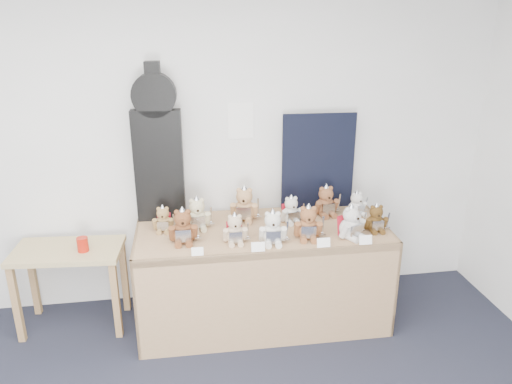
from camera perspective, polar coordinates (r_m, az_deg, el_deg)
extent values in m
plane|color=silver|center=(4.13, -13.81, 4.61)|extent=(6.00, 0.00, 6.00)
cube|color=white|center=(4.09, -1.75, 8.14)|extent=(0.21, 0.00, 0.30)
cube|color=#99734E|center=(3.90, 0.74, -4.55)|extent=(1.97, 0.84, 0.06)
cube|color=#99734E|center=(3.74, 1.68, -12.34)|extent=(1.96, 0.05, 0.81)
cube|color=#99734E|center=(4.06, -13.12, -10.10)|extent=(0.03, 0.81, 0.81)
cube|color=#99734E|center=(4.32, 13.64, -8.20)|extent=(0.03, 0.81, 0.81)
cube|color=tan|center=(4.14, -20.74, -6.32)|extent=(0.85, 0.52, 0.04)
cube|color=olive|center=(4.26, -25.71, -11.52)|extent=(0.05, 0.05, 0.64)
cube|color=olive|center=(4.56, -24.10, -9.09)|extent=(0.05, 0.05, 0.64)
cube|color=olive|center=(4.05, -15.70, -11.84)|extent=(0.05, 0.05, 0.64)
cube|color=olive|center=(4.37, -14.81, -9.25)|extent=(0.05, 0.05, 0.64)
cube|color=black|center=(3.99, -11.02, 2.93)|extent=(0.38, 0.14, 0.89)
cylinder|color=black|center=(3.87, -11.58, 10.82)|extent=(0.34, 0.13, 0.33)
cube|color=black|center=(3.85, -11.72, 12.78)|extent=(0.12, 0.11, 0.22)
cube|color=black|center=(4.19, 7.12, 3.45)|extent=(0.61, 0.04, 0.81)
cylinder|color=#B81B0C|center=(4.02, -19.20, -5.68)|extent=(0.08, 0.08, 0.11)
ellipsoid|color=brown|center=(3.68, -8.30, -4.61)|extent=(0.17, 0.15, 0.17)
sphere|color=brown|center=(3.64, -8.39, -2.99)|extent=(0.12, 0.12, 0.12)
cylinder|color=brown|center=(3.59, -8.38, -3.45)|extent=(0.05, 0.03, 0.05)
sphere|color=black|center=(3.57, -8.38, -3.57)|extent=(0.02, 0.02, 0.02)
sphere|color=brown|center=(3.62, -9.06, -2.31)|extent=(0.04, 0.04, 0.04)
sphere|color=brown|center=(3.62, -7.78, -2.25)|extent=(0.04, 0.04, 0.04)
cylinder|color=brown|center=(3.66, -9.57, -4.68)|extent=(0.05, 0.09, 0.13)
cylinder|color=brown|center=(3.66, -7.04, -4.57)|extent=(0.05, 0.09, 0.13)
cylinder|color=brown|center=(3.65, -8.86, -5.72)|extent=(0.05, 0.11, 0.05)
cylinder|color=brown|center=(3.65, -7.66, -5.67)|extent=(0.05, 0.11, 0.05)
cube|color=silver|center=(3.62, -8.30, -4.99)|extent=(0.11, 0.02, 0.09)
cone|color=silver|center=(3.62, -8.43, -2.22)|extent=(0.11, 0.11, 0.08)
cube|color=silver|center=(3.64, -6.65, -4.27)|extent=(0.01, 0.04, 0.18)
cube|color=silver|center=(3.67, -6.61, -5.24)|extent=(0.05, 0.01, 0.01)
ellipsoid|color=tan|center=(3.65, -2.42, -4.84)|extent=(0.15, 0.13, 0.15)
sphere|color=tan|center=(3.61, -2.44, -3.44)|extent=(0.11, 0.11, 0.11)
cylinder|color=tan|center=(3.57, -2.37, -3.85)|extent=(0.05, 0.03, 0.04)
sphere|color=black|center=(3.55, -2.35, -3.95)|extent=(0.02, 0.02, 0.02)
sphere|color=tan|center=(3.59, -3.00, -2.86)|extent=(0.03, 0.03, 0.03)
sphere|color=tan|center=(3.59, -1.90, -2.80)|extent=(0.03, 0.03, 0.03)
cylinder|color=tan|center=(3.62, -3.49, -4.91)|extent=(0.04, 0.08, 0.11)
cylinder|color=tan|center=(3.63, -1.30, -4.80)|extent=(0.04, 0.08, 0.11)
cylinder|color=tan|center=(3.62, -2.85, -5.80)|extent=(0.05, 0.10, 0.04)
cylinder|color=tan|center=(3.62, -1.82, -5.75)|extent=(0.05, 0.10, 0.04)
cube|color=silver|center=(3.59, -2.34, -5.17)|extent=(0.10, 0.02, 0.08)
cone|color=silver|center=(3.59, -2.45, -2.78)|extent=(0.09, 0.09, 0.07)
cube|color=silver|center=(3.62, -0.94, -4.54)|extent=(0.01, 0.04, 0.15)
cube|color=silver|center=(3.64, -0.94, -5.37)|extent=(0.04, 0.01, 0.01)
cube|color=maroon|center=(3.69, -2.50, -4.33)|extent=(0.12, 0.03, 0.13)
ellipsoid|color=silver|center=(3.64, 1.90, -4.79)|extent=(0.18, 0.15, 0.16)
sphere|color=silver|center=(3.59, 1.92, -3.21)|extent=(0.12, 0.12, 0.12)
cylinder|color=silver|center=(3.55, 1.99, -3.67)|extent=(0.05, 0.03, 0.05)
sphere|color=black|center=(3.53, 2.02, -3.79)|extent=(0.02, 0.02, 0.02)
sphere|color=silver|center=(3.57, 1.31, -2.54)|extent=(0.04, 0.04, 0.04)
sphere|color=silver|center=(3.58, 2.55, -2.51)|extent=(0.04, 0.04, 0.04)
cylinder|color=silver|center=(3.61, 0.70, -4.84)|extent=(0.05, 0.09, 0.12)
cylinder|color=silver|center=(3.62, 3.16, -4.78)|extent=(0.05, 0.09, 0.12)
cylinder|color=silver|center=(3.60, 1.39, -5.86)|extent=(0.06, 0.11, 0.05)
cylinder|color=silver|center=(3.61, 2.56, -5.83)|extent=(0.06, 0.11, 0.05)
cube|color=silver|center=(3.58, 1.99, -5.16)|extent=(0.11, 0.03, 0.09)
cone|color=silver|center=(3.57, 1.93, -2.47)|extent=(0.10, 0.10, 0.08)
cube|color=silver|center=(3.60, 3.57, -4.49)|extent=(0.02, 0.04, 0.17)
cube|color=silver|center=(3.63, 3.55, -5.43)|extent=(0.05, 0.01, 0.01)
ellipsoid|color=brown|center=(3.73, 5.94, -4.21)|extent=(0.19, 0.17, 0.17)
sphere|color=brown|center=(3.68, 6.00, -2.61)|extent=(0.12, 0.12, 0.12)
cylinder|color=brown|center=(3.64, 6.08, -3.07)|extent=(0.06, 0.04, 0.05)
sphere|color=black|center=(3.62, 6.10, -3.18)|extent=(0.02, 0.02, 0.02)
sphere|color=brown|center=(3.66, 5.41, -1.92)|extent=(0.04, 0.04, 0.04)
sphere|color=brown|center=(3.67, 6.66, -1.91)|extent=(0.04, 0.04, 0.04)
cylinder|color=brown|center=(3.70, 4.74, -4.23)|extent=(0.06, 0.10, 0.13)
cylinder|color=brown|center=(3.71, 7.21, -4.21)|extent=(0.06, 0.10, 0.13)
cylinder|color=brown|center=(3.69, 5.41, -5.27)|extent=(0.07, 0.12, 0.05)
cylinder|color=brown|center=(3.70, 6.59, -5.26)|extent=(0.07, 0.12, 0.05)
cube|color=silver|center=(3.67, 6.04, -4.57)|extent=(0.11, 0.04, 0.09)
cone|color=silver|center=(3.66, 6.03, -1.85)|extent=(0.10, 0.10, 0.08)
cube|color=silver|center=(3.69, 7.64, -3.93)|extent=(0.02, 0.04, 0.18)
cube|color=silver|center=(3.72, 7.59, -4.88)|extent=(0.05, 0.01, 0.01)
ellipsoid|color=beige|center=(3.78, 10.71, -4.11)|extent=(0.21, 0.20, 0.17)
sphere|color=beige|center=(3.74, 10.82, -2.56)|extent=(0.12, 0.12, 0.12)
cylinder|color=beige|center=(3.71, 11.39, -2.93)|extent=(0.06, 0.05, 0.05)
sphere|color=black|center=(3.70, 11.59, -3.02)|extent=(0.02, 0.02, 0.02)
sphere|color=beige|center=(3.69, 10.44, -2.02)|extent=(0.04, 0.04, 0.04)
sphere|color=beige|center=(3.75, 11.28, -1.74)|extent=(0.04, 0.04, 0.04)
cylinder|color=beige|center=(3.71, 10.10, -4.41)|extent=(0.08, 0.10, 0.13)
cylinder|color=beige|center=(3.82, 11.76, -3.80)|extent=(0.08, 0.10, 0.13)
cylinder|color=beige|center=(3.74, 10.90, -5.21)|extent=(0.09, 0.12, 0.05)
cylinder|color=beige|center=(3.79, 11.69, -4.91)|extent=(0.09, 0.12, 0.05)
cube|color=silver|center=(3.74, 11.43, -4.38)|extent=(0.10, 0.07, 0.09)
cone|color=silver|center=(3.72, 10.87, -1.82)|extent=(0.10, 0.10, 0.08)
cube|color=silver|center=(3.82, 12.18, -3.42)|extent=(0.03, 0.04, 0.17)
cube|color=silver|center=(3.84, 12.11, -4.34)|extent=(0.05, 0.03, 0.01)
cube|color=maroon|center=(3.81, 10.04, -3.64)|extent=(0.13, 0.09, 0.15)
ellipsoid|color=#4F371B|center=(3.94, 13.48, -3.48)|extent=(0.14, 0.12, 0.14)
sphere|color=#4F371B|center=(3.90, 13.59, -2.23)|extent=(0.10, 0.10, 0.10)
cylinder|color=#4F371B|center=(3.87, 13.79, -2.58)|extent=(0.04, 0.02, 0.04)
sphere|color=black|center=(3.86, 13.87, -2.66)|extent=(0.02, 0.02, 0.02)
sphere|color=#4F371B|center=(3.88, 13.17, -1.71)|extent=(0.03, 0.03, 0.03)
sphere|color=#4F371B|center=(3.90, 14.09, -1.66)|extent=(0.03, 0.03, 0.03)
cylinder|color=#4F371B|center=(3.90, 12.65, -3.55)|extent=(0.04, 0.08, 0.11)
cylinder|color=#4F371B|center=(3.94, 14.48, -3.43)|extent=(0.04, 0.08, 0.11)
cylinder|color=#4F371B|center=(3.90, 13.24, -4.33)|extent=(0.05, 0.09, 0.04)
cylinder|color=#4F371B|center=(3.92, 14.10, -4.27)|extent=(0.05, 0.09, 0.04)
cube|color=silver|center=(3.89, 13.75, -3.75)|extent=(0.09, 0.02, 0.08)
cone|color=silver|center=(3.89, 13.64, -1.64)|extent=(0.09, 0.09, 0.07)
cube|color=silver|center=(3.94, 14.84, -3.19)|extent=(0.01, 0.03, 0.15)
cube|color=silver|center=(3.96, 14.77, -3.93)|extent=(0.04, 0.01, 0.01)
ellipsoid|color=beige|center=(3.90, -6.70, -3.13)|extent=(0.17, 0.15, 0.16)
sphere|color=beige|center=(3.86, -6.77, -1.65)|extent=(0.12, 0.12, 0.12)
cylinder|color=beige|center=(3.81, -6.69, -2.05)|extent=(0.05, 0.03, 0.05)
sphere|color=black|center=(3.80, -6.66, -2.15)|extent=(0.02, 0.02, 0.02)
sphere|color=beige|center=(3.84, -7.37, -1.04)|extent=(0.04, 0.04, 0.04)
sphere|color=beige|center=(3.84, -6.22, -0.96)|extent=(0.04, 0.04, 0.04)
cylinder|color=beige|center=(3.87, -7.82, -3.22)|extent=(0.05, 0.09, 0.12)
cylinder|color=beige|center=(3.88, -5.54, -3.05)|extent=(0.05, 0.09, 0.12)
cylinder|color=beige|center=(3.86, -7.13, -4.13)|extent=(0.05, 0.11, 0.05)
cylinder|color=beige|center=(3.87, -6.05, -4.05)|extent=(0.05, 0.11, 0.05)
cube|color=silver|center=(3.84, -6.61, -3.44)|extent=(0.11, 0.02, 0.09)
cone|color=silver|center=(3.84, -6.80, -0.94)|extent=(0.10, 0.10, 0.08)
cube|color=silver|center=(3.87, -5.17, -2.76)|extent=(0.02, 0.04, 0.17)
cube|color=silver|center=(3.89, -5.14, -3.64)|extent=(0.05, 0.01, 0.01)
ellipsoid|color=tan|center=(4.02, -1.33, -2.11)|extent=(0.21, 0.19, 0.18)
sphere|color=tan|center=(3.98, -1.34, -0.51)|extent=(0.13, 0.13, 0.13)
cylinder|color=tan|center=(3.93, -1.41, -0.93)|extent=(0.06, 0.04, 0.06)
sphere|color=black|center=(3.91, -1.44, -1.04)|extent=(0.02, 0.02, 0.02)
sphere|color=tan|center=(3.97, -1.97, 0.20)|extent=(0.04, 0.04, 0.04)
sphere|color=tan|center=(3.96, -0.73, 0.17)|extent=(0.04, 0.04, 0.04)
cylinder|color=tan|center=(4.01, -2.58, -2.09)|extent=(0.07, 0.11, 0.14)
cylinder|color=tan|center=(3.99, -0.13, -2.15)|extent=(0.07, 0.11, 0.14)
cylinder|color=tan|center=(3.99, -1.98, -3.13)|extent=(0.08, 0.13, 0.05)
cylinder|color=tan|center=(3.98, -0.82, -3.16)|extent=(0.08, 0.13, 0.05)
cube|color=silver|center=(3.96, -1.42, -2.44)|extent=(0.12, 0.05, 0.10)
cone|color=silver|center=(3.96, -1.35, 0.25)|extent=(0.11, 0.11, 0.09)
cube|color=silver|center=(3.97, 0.24, -1.87)|extent=(0.02, 0.05, 0.19)
cube|color=silver|center=(4.00, 0.24, -2.83)|extent=(0.05, 0.02, 0.01)
ellipsoid|color=beige|center=(3.99, 4.01, -2.60)|extent=(0.16, 0.14, 0.14)
sphere|color=beige|center=(3.96, 4.05, -1.32)|extent=(0.10, 0.10, 0.10)
cylinder|color=beige|center=(3.92, 4.27, -1.66)|extent=(0.05, 0.03, 0.04)
sphere|color=black|center=(3.91, 4.36, -1.74)|extent=(0.02, 0.02, 0.02)
sphere|color=beige|center=(3.93, 3.60, -0.82)|extent=(0.03, 0.03, 0.03)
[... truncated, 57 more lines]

